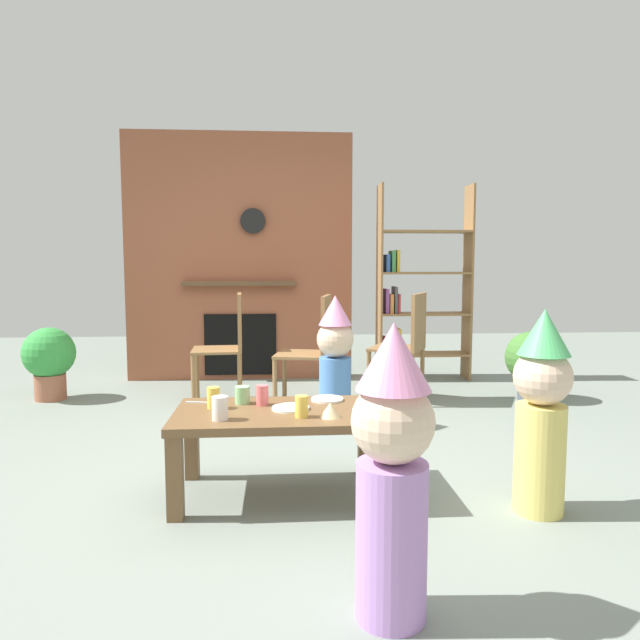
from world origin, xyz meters
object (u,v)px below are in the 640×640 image
(dining_chair_left, at_px, (229,341))
(potted_plant_tall, at_px, (531,360))
(child_in_pink, at_px, (542,406))
(child_with_cone_hat, at_px, (392,465))
(paper_cup_near_right, at_px, (220,408))
(paper_plate_rear, at_px, (291,408))
(paper_cup_near_left, at_px, (262,395))
(dining_chair_middle, at_px, (314,346))
(bookshelf, at_px, (416,293))
(paper_cup_far_left, at_px, (242,395))
(potted_plant_short, at_px, (49,358))
(paper_cup_far_right, at_px, (301,406))
(dining_chair_right, at_px, (407,340))
(paper_cup_center, at_px, (213,398))
(paper_plate_front, at_px, (327,399))
(child_by_the_chairs, at_px, (335,358))
(birthday_cake_slice, at_px, (330,410))
(coffee_table, at_px, (279,425))

(dining_chair_left, xyz_separation_m, potted_plant_tall, (2.51, -0.10, -0.17))
(child_in_pink, bearing_deg, child_with_cone_hat, 54.64)
(paper_cup_near_right, xyz_separation_m, paper_plate_rear, (0.33, 0.17, -0.05))
(paper_cup_near_left, relative_size, dining_chair_left, 0.11)
(dining_chair_middle, height_order, potted_plant_tall, dining_chair_middle)
(bookshelf, height_order, paper_cup_far_left, bookshelf)
(bookshelf, height_order, child_in_pink, bookshelf)
(paper_cup_near_left, relative_size, paper_cup_far_left, 1.15)
(potted_plant_short, bearing_deg, paper_cup_far_right, -48.18)
(dining_chair_middle, height_order, dining_chair_right, same)
(paper_cup_center, bearing_deg, paper_cup_near_right, -75.81)
(dining_chair_middle, distance_m, dining_chair_right, 0.82)
(paper_plate_rear, distance_m, child_with_cone_hat, 1.08)
(paper_cup_near_right, height_order, dining_chair_left, dining_chair_left)
(paper_plate_front, xyz_separation_m, potted_plant_short, (-2.18, 1.95, -0.08))
(child_in_pink, bearing_deg, dining_chair_right, -73.06)
(paper_cup_far_left, distance_m, dining_chair_left, 1.78)
(child_by_the_chairs, bearing_deg, paper_cup_near_right, -8.16)
(paper_plate_front, height_order, child_by_the_chairs, child_by_the_chairs)
(birthday_cake_slice, bearing_deg, dining_chair_middle, 88.93)
(bookshelf, xyz_separation_m, dining_chair_right, (-0.28, -0.90, -0.35))
(paper_plate_rear, bearing_deg, dining_chair_left, 103.82)
(paper_cup_far_right, bearing_deg, bookshelf, 66.79)
(potted_plant_short, bearing_deg, coffee_table, -47.96)
(potted_plant_short, bearing_deg, dining_chair_left, -8.12)
(paper_cup_far_right, height_order, potted_plant_short, potted_plant_short)
(paper_cup_far_right, bearing_deg, dining_chair_right, 64.32)
(paper_cup_far_right, xyz_separation_m, paper_plate_rear, (-0.05, 0.15, -0.04))
(coffee_table, bearing_deg, paper_cup_far_left, 140.86)
(coffee_table, distance_m, dining_chair_middle, 1.64)
(dining_chair_middle, bearing_deg, paper_plate_front, 101.23)
(child_with_cone_hat, bearing_deg, bookshelf, -34.04)
(coffee_table, height_order, paper_plate_front, paper_plate_front)
(coffee_table, bearing_deg, child_with_cone_hat, -70.57)
(paper_cup_center, bearing_deg, dining_chair_left, 92.67)
(paper_cup_near_left, xyz_separation_m, paper_plate_rear, (0.14, -0.09, -0.05))
(bookshelf, xyz_separation_m, paper_cup_near_left, (-1.42, -2.64, -0.38))
(paper_cup_far_left, height_order, dining_chair_middle, dining_chair_middle)
(paper_cup_center, distance_m, paper_plate_rear, 0.39)
(paper_cup_far_left, bearing_deg, paper_cup_near_left, -21.21)
(paper_cup_center, distance_m, paper_cup_far_right, 0.47)
(paper_cup_near_right, distance_m, dining_chair_middle, 1.84)
(paper_cup_far_left, distance_m, child_with_cone_hat, 1.29)
(coffee_table, distance_m, potted_plant_short, 2.87)
(coffee_table, distance_m, child_in_pink, 1.23)
(potted_plant_tall, bearing_deg, dining_chair_right, 178.24)
(bookshelf, relative_size, paper_cup_center, 17.82)
(bookshelf, distance_m, paper_plate_front, 2.82)
(birthday_cake_slice, bearing_deg, potted_plant_tall, 46.54)
(paper_cup_center, relative_size, potted_plant_short, 0.17)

